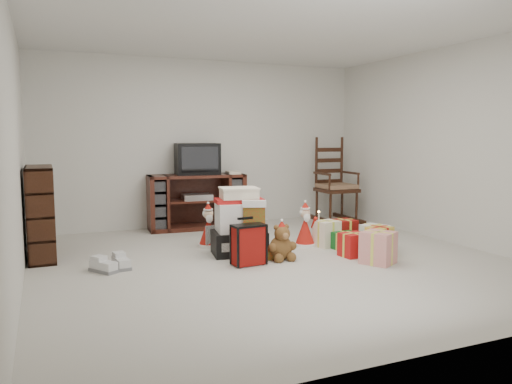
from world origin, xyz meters
TOP-DOWN VIEW (x-y plane):
  - room at (0.00, 0.00)m, footprint 5.01×5.01m
  - tv_stand at (-0.22, 2.22)m, footprint 1.44×0.61m
  - bookshelf at (-2.33, 1.16)m, footprint 0.28×0.85m
  - rocking_chair at (2.02, 2.00)m, footprint 0.58×0.94m
  - gift_pile at (-0.23, 0.46)m, footprint 0.67×0.53m
  - red_suitcase at (-0.31, -0.03)m, footprint 0.35×0.20m
  - stocking at (-0.15, 0.19)m, footprint 0.34×0.23m
  - teddy_bear at (0.10, 0.04)m, footprint 0.26×0.23m
  - santa_figurine at (0.68, 0.55)m, footprint 0.27×0.26m
  - mrs_claus_figurine at (-0.43, 1.00)m, footprint 0.27×0.25m
  - sneaker_pair at (-1.67, 0.34)m, footprint 0.43×0.34m
  - gift_cluster at (1.12, 0.04)m, footprint 0.82×1.19m
  - crt_television at (-0.19, 2.25)m, footprint 0.67×0.51m

SIDE VIEW (x-z plane):
  - sneaker_pair at x=-1.67m, z-range 0.00..0.11m
  - gift_cluster at x=1.12m, z-range 0.00..0.28m
  - teddy_bear at x=0.10m, z-range -0.02..0.37m
  - mrs_claus_figurine at x=-0.43m, z-range -0.06..0.48m
  - santa_figurine at x=0.68m, z-range -0.06..0.49m
  - red_suitcase at x=-0.31m, z-range -0.03..0.48m
  - stocking at x=-0.15m, z-range 0.00..0.67m
  - gift_pile at x=-0.23m, z-range -0.05..0.71m
  - tv_stand at x=-0.22m, z-range 0.00..0.80m
  - rocking_chair at x=2.02m, z-range -0.22..1.18m
  - bookshelf at x=-2.33m, z-range -0.02..1.01m
  - crt_television at x=-0.19m, z-range 0.80..1.26m
  - room at x=0.00m, z-range -0.01..2.51m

